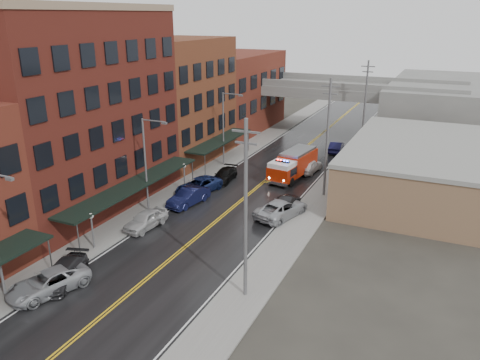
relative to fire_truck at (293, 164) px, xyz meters
The scene contains 31 objects.
road 9.65m from the fire_truck, 104.72° to the right, with size 11.00×160.00×0.02m, color black.
sidewalk_left 13.47m from the fire_truck, 136.56° to the right, with size 3.00×160.00×0.15m, color slate.
sidewalk_right 10.53m from the fire_truck, 62.07° to the right, with size 3.00×160.00×0.15m, color slate.
curb_left 12.34m from the fire_truck, 131.24° to the right, with size 0.30×160.00×0.15m, color gray.
curb_right 9.88m from the fire_truck, 70.66° to the right, with size 0.30×160.00×0.15m, color gray.
brick_building_b 23.75m from the fire_truck, 134.13° to the right, with size 9.00×20.00×18.00m, color #521815.
brick_building_c 16.84m from the fire_truck, behind, with size 9.00×15.00×15.00m, color brown.
brick_building_far 24.89m from the fire_truck, 129.91° to the left, with size 9.00×20.00×12.00m, color #602619.
tan_building 13.63m from the fire_truck, ahead, with size 14.00×22.00×5.00m, color #8A654A.
right_far_block 34.59m from the fire_truck, 63.16° to the left, with size 18.00×30.00×8.00m, color slate.
awning_1 19.05m from the fire_truck, 121.45° to the right, with size 2.60×18.00×3.09m.
awning_2 10.09m from the fire_truck, behind, with size 2.60×13.00×3.09m.
globe_lamp_1 24.83m from the fire_truck, 110.81° to the right, with size 0.44×0.44×3.12m.
globe_lamp_2 12.77m from the fire_truck, 133.77° to the right, with size 0.44×0.44×3.12m.
street_lamp_1 18.01m from the fire_truck, 120.53° to the right, with size 2.64×0.22×9.00m.
street_lamp_2 9.69m from the fire_truck, behind, with size 2.64×0.22×9.00m.
utility_pole_0 25.12m from the fire_truck, 78.83° to the right, with size 1.80×0.24×12.00m.
utility_pole_1 7.91m from the fire_truck, 41.33° to the right, with size 1.80×0.24×12.00m.
utility_pole_2 17.16m from the fire_truck, 73.16° to the left, with size 1.80×0.24×12.00m.
overpass 23.34m from the fire_truck, 96.06° to the left, with size 40.00×10.00×7.50m.
fire_truck is the anchor object (origin of this frame).
parked_car_left_2 30.22m from the fire_truck, 104.17° to the right, with size 2.52×5.46×1.52m, color #9A9DA2.
parked_car_left_3 28.89m from the fire_truck, 104.89° to the right, with size 2.02×4.96×1.44m, color #242326.
parked_car_left_4 19.64m from the fire_truck, 112.21° to the right, with size 1.85×4.59×1.56m, color #B8B8B8.
parked_car_left_5 13.78m from the fire_truck, 119.22° to the right, with size 1.73×4.97×1.64m, color #0E1133.
parked_car_left_6 11.49m from the fire_truck, 130.35° to the right, with size 2.54×5.50×1.53m, color #15214F.
parked_car_left_7 7.97m from the fire_truck, 146.18° to the right, with size 1.90×4.69×1.36m, color black.
parked_car_right_0 11.33m from the fire_truck, 76.80° to the right, with size 2.71×5.89×1.64m, color #9FA2A7.
parked_car_right_1 9.77m from the fire_truck, 75.11° to the right, with size 2.08×5.11×1.48m, color black.
parked_car_right_2 2.96m from the fire_truck, 65.53° to the left, with size 1.89×4.70×1.60m, color white.
parked_car_right_3 12.57m from the fire_truck, 80.47° to the left, with size 1.58×4.52×1.49m, color black.
Camera 1 is at (17.97, -9.47, 17.69)m, focal length 35.00 mm.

